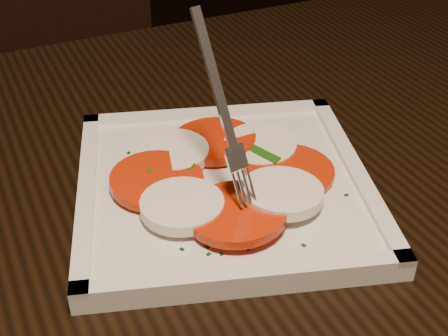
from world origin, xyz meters
name	(u,v)px	position (x,y,z in m)	size (l,w,h in m)	color
table	(290,240)	(0.24, 0.15, 0.65)	(1.29, 0.94, 0.75)	black
chair	(62,82)	(0.22, 0.88, 0.53)	(0.50, 0.50, 0.93)	black
plate	(224,188)	(0.15, 0.15, 0.76)	(0.26, 0.26, 0.01)	white
caprese_salad	(224,174)	(0.15, 0.15, 0.77)	(0.20, 0.22, 0.02)	red
fork	(215,103)	(0.13, 0.14, 0.86)	(0.03, 0.08, 0.15)	white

